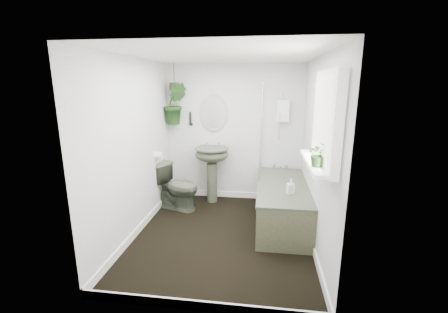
# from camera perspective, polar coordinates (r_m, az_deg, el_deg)

# --- Properties ---
(floor) EXTENTS (2.30, 2.80, 0.02)m
(floor) POSITION_cam_1_polar(r_m,az_deg,el_deg) (4.16, -0.29, -14.82)
(floor) COLOR black
(floor) RESTS_ON ground
(ceiling) EXTENTS (2.30, 2.80, 0.02)m
(ceiling) POSITION_cam_1_polar(r_m,az_deg,el_deg) (3.67, -0.33, 18.90)
(ceiling) COLOR white
(ceiling) RESTS_ON ground
(wall_back) EXTENTS (2.30, 0.02, 2.30)m
(wall_back) POSITION_cam_1_polar(r_m,az_deg,el_deg) (5.12, 1.91, 4.41)
(wall_back) COLOR silver
(wall_back) RESTS_ON ground
(wall_front) EXTENTS (2.30, 0.02, 2.30)m
(wall_front) POSITION_cam_1_polar(r_m,az_deg,el_deg) (2.42, -5.04, -6.43)
(wall_front) COLOR silver
(wall_front) RESTS_ON ground
(wall_left) EXTENTS (0.02, 2.80, 2.30)m
(wall_left) POSITION_cam_1_polar(r_m,az_deg,el_deg) (4.07, -16.69, 1.39)
(wall_left) COLOR silver
(wall_left) RESTS_ON ground
(wall_right) EXTENTS (0.02, 2.80, 2.30)m
(wall_right) POSITION_cam_1_polar(r_m,az_deg,el_deg) (3.77, 17.43, 0.37)
(wall_right) COLOR silver
(wall_right) RESTS_ON ground
(skirting) EXTENTS (2.30, 2.80, 0.10)m
(skirting) POSITION_cam_1_polar(r_m,az_deg,el_deg) (4.13, -0.29, -14.09)
(skirting) COLOR white
(skirting) RESTS_ON floor
(bathtub) EXTENTS (0.72, 1.72, 0.58)m
(bathtub) POSITION_cam_1_polar(r_m,az_deg,el_deg) (4.46, 10.98, -8.79)
(bathtub) COLOR #3C4434
(bathtub) RESTS_ON floor
(bath_screen) EXTENTS (0.04, 0.72, 1.40)m
(bath_screen) POSITION_cam_1_polar(r_m,az_deg,el_deg) (4.66, 7.16, 5.00)
(bath_screen) COLOR silver
(bath_screen) RESTS_ON bathtub
(shower_box) EXTENTS (0.20, 0.10, 0.35)m
(shower_box) POSITION_cam_1_polar(r_m,az_deg,el_deg) (4.99, 11.15, 8.54)
(shower_box) COLOR white
(shower_box) RESTS_ON wall_back
(oval_mirror) EXTENTS (0.46, 0.03, 0.62)m
(oval_mirror) POSITION_cam_1_polar(r_m,az_deg,el_deg) (5.08, -1.99, 8.32)
(oval_mirror) COLOR tan
(oval_mirror) RESTS_ON wall_back
(wall_sconce) EXTENTS (0.04, 0.04, 0.22)m
(wall_sconce) POSITION_cam_1_polar(r_m,az_deg,el_deg) (5.17, -6.41, 7.21)
(wall_sconce) COLOR black
(wall_sconce) RESTS_ON wall_back
(toilet_roll_holder) EXTENTS (0.11, 0.11, 0.11)m
(toilet_roll_holder) POSITION_cam_1_polar(r_m,az_deg,el_deg) (4.74, -12.38, 0.23)
(toilet_roll_holder) COLOR white
(toilet_roll_holder) RESTS_ON wall_left
(window_recess) EXTENTS (0.08, 1.00, 0.90)m
(window_recess) POSITION_cam_1_polar(r_m,az_deg,el_deg) (2.99, 18.94, 6.67)
(window_recess) COLOR white
(window_recess) RESTS_ON wall_right
(window_sill) EXTENTS (0.18, 1.00, 0.04)m
(window_sill) POSITION_cam_1_polar(r_m,az_deg,el_deg) (3.06, 17.05, -1.09)
(window_sill) COLOR white
(window_sill) RESTS_ON wall_right
(window_blinds) EXTENTS (0.01, 0.86, 0.76)m
(window_blinds) POSITION_cam_1_polar(r_m,az_deg,el_deg) (2.99, 18.09, 6.71)
(window_blinds) COLOR white
(window_blinds) RESTS_ON wall_right
(toilet) EXTENTS (0.82, 0.62, 0.74)m
(toilet) POSITION_cam_1_polar(r_m,az_deg,el_deg) (4.89, -8.91, -5.62)
(toilet) COLOR #3C4434
(toilet) RESTS_ON floor
(pedestal_sink) EXTENTS (0.62, 0.55, 0.95)m
(pedestal_sink) POSITION_cam_1_polar(r_m,az_deg,el_deg) (5.08, -2.30, -3.50)
(pedestal_sink) COLOR #3C4434
(pedestal_sink) RESTS_ON floor
(sill_plant) EXTENTS (0.22, 0.20, 0.23)m
(sill_plant) POSITION_cam_1_polar(r_m,az_deg,el_deg) (2.82, 17.63, 0.43)
(sill_plant) COLOR black
(sill_plant) RESTS_ON window_sill
(hanging_plant) EXTENTS (0.44, 0.39, 0.68)m
(hanging_plant) POSITION_cam_1_polar(r_m,az_deg,el_deg) (5.10, -9.30, 9.88)
(hanging_plant) COLOR black
(hanging_plant) RESTS_ON ceiling
(soap_bottle) EXTENTS (0.11, 0.11, 0.20)m
(soap_bottle) POSITION_cam_1_polar(r_m,az_deg,el_deg) (4.01, 12.60, -5.56)
(soap_bottle) COLOR black
(soap_bottle) RESTS_ON bathtub
(hanging_pot) EXTENTS (0.16, 0.16, 0.12)m
(hanging_pot) POSITION_cam_1_polar(r_m,az_deg,el_deg) (5.09, -9.43, 13.05)
(hanging_pot) COLOR #322520
(hanging_pot) RESTS_ON ceiling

